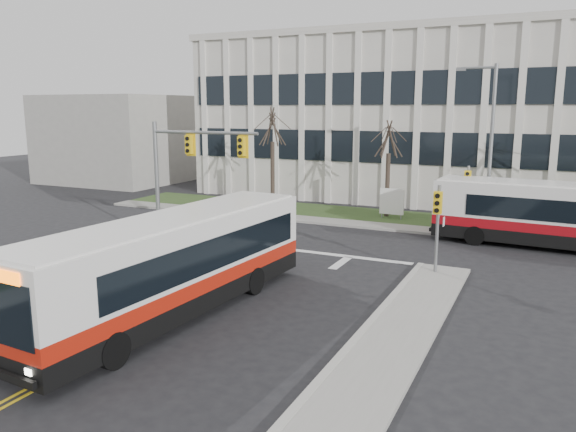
# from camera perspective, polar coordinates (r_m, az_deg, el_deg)

# --- Properties ---
(ground) EXTENTS (120.00, 120.00, 0.00)m
(ground) POSITION_cam_1_polar(r_m,az_deg,el_deg) (20.88, -9.24, -8.50)
(ground) COLOR black
(ground) RESTS_ON ground
(sidewalk_east) EXTENTS (2.00, 26.00, 0.14)m
(sidewalk_east) POSITION_cam_1_polar(r_m,az_deg,el_deg) (13.62, 5.95, -19.25)
(sidewalk_east) COLOR #9E9B93
(sidewalk_east) RESTS_ON ground
(sidewalk_cross) EXTENTS (44.00, 1.60, 0.14)m
(sidewalk_cross) POSITION_cam_1_polar(r_m,az_deg,el_deg) (32.70, 13.62, -1.42)
(sidewalk_cross) COLOR #9E9B93
(sidewalk_cross) RESTS_ON ground
(building_lawn) EXTENTS (44.00, 5.00, 0.12)m
(building_lawn) POSITION_cam_1_polar(r_m,az_deg,el_deg) (35.39, 14.55, -0.55)
(building_lawn) COLOR #2E481E
(building_lawn) RESTS_ON ground
(office_building) EXTENTS (40.00, 16.00, 12.00)m
(office_building) POSITION_cam_1_polar(r_m,az_deg,el_deg) (46.58, 17.75, 9.34)
(office_building) COLOR silver
(office_building) RESTS_ON ground
(building_annex) EXTENTS (12.00, 12.00, 8.00)m
(building_annex) POSITION_cam_1_polar(r_m,az_deg,el_deg) (56.35, -16.35, 7.57)
(building_annex) COLOR #9E9B93
(building_annex) RESTS_ON ground
(mast_arm_signal) EXTENTS (6.11, 0.38, 6.20)m
(mast_arm_signal) POSITION_cam_1_polar(r_m,az_deg,el_deg) (28.92, -10.68, 5.52)
(mast_arm_signal) COLOR slate
(mast_arm_signal) RESTS_ON ground
(signal_pole_near) EXTENTS (0.34, 0.39, 3.80)m
(signal_pole_near) POSITION_cam_1_polar(r_m,az_deg,el_deg) (23.82, 14.94, -0.07)
(signal_pole_near) COLOR slate
(signal_pole_near) RESTS_ON ground
(signal_pole_far) EXTENTS (0.34, 0.39, 3.80)m
(signal_pole_far) POSITION_cam_1_polar(r_m,az_deg,el_deg) (32.12, 17.73, 2.56)
(signal_pole_far) COLOR slate
(signal_pole_far) RESTS_ON ground
(streetlight) EXTENTS (2.15, 0.25, 9.20)m
(streetlight) POSITION_cam_1_polar(r_m,az_deg,el_deg) (32.56, 19.66, 7.32)
(streetlight) COLOR slate
(streetlight) RESTS_ON ground
(directory_sign) EXTENTS (1.50, 0.12, 2.00)m
(directory_sign) POSITION_cam_1_polar(r_m,az_deg,el_deg) (35.25, 10.49, 1.41)
(directory_sign) COLOR slate
(directory_sign) RESTS_ON ground
(tree_left) EXTENTS (1.80, 1.80, 7.70)m
(tree_left) POSITION_cam_1_polar(r_m,az_deg,el_deg) (38.30, -1.60, 8.88)
(tree_left) COLOR #42352B
(tree_left) RESTS_ON ground
(tree_mid) EXTENTS (1.80, 1.80, 6.82)m
(tree_mid) POSITION_cam_1_polar(r_m,az_deg,el_deg) (35.64, 10.21, 7.54)
(tree_mid) COLOR #42352B
(tree_mid) RESTS_ON ground
(bus_main) EXTENTS (3.49, 12.54, 3.30)m
(bus_main) POSITION_cam_1_polar(r_m,az_deg,el_deg) (19.22, -11.60, -5.14)
(bus_main) COLOR silver
(bus_main) RESTS_ON ground
(bus_cross) EXTENTS (12.15, 3.40, 3.20)m
(bus_cross) POSITION_cam_1_polar(r_m,az_deg,el_deg) (30.62, 25.97, -0.14)
(bus_cross) COLOR silver
(bus_cross) RESTS_ON ground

